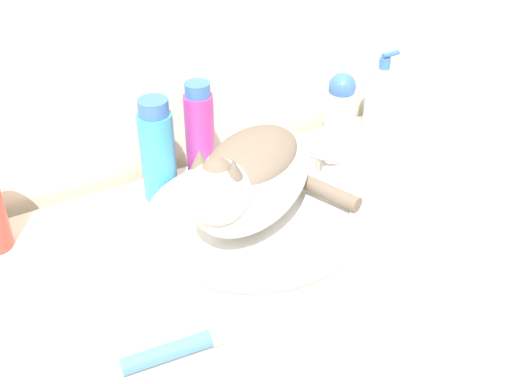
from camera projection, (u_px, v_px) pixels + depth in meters
wall_back at (168, 1)px, 1.23m from camera, size 8.00×0.05×2.40m
vanity_counter at (251, 380)px, 1.44m from camera, size 1.22×0.52×0.86m
sink_basin at (253, 224)px, 1.16m from camera, size 0.39×0.39×0.06m
cat at (249, 176)px, 1.09m from camera, size 0.35×0.31×0.18m
faucet at (328, 155)px, 1.28m from camera, size 0.13×0.07×0.13m
soap_pump_bottle at (380, 99)px, 1.47m from camera, size 0.07×0.07×0.19m
mouthwash_bottle at (158, 152)px, 1.23m from camera, size 0.07×0.07×0.21m
lotion_bottle_white at (340, 109)px, 1.42m from camera, size 0.07×0.07×0.17m
shampoo_bottle_tall at (200, 137)px, 1.27m from camera, size 0.06×0.06×0.22m
cream_tube at (174, 350)px, 0.94m from camera, size 0.16×0.04×0.03m
soap_bar at (416, 211)px, 1.23m from camera, size 0.06×0.05×0.02m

